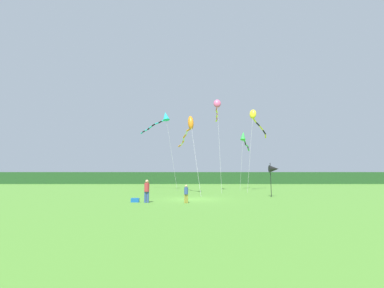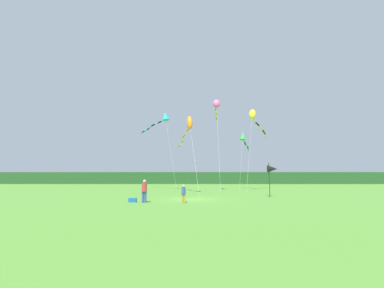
# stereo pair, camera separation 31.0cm
# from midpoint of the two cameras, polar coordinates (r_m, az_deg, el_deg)

# --- Properties ---
(ground_plane) EXTENTS (120.00, 120.00, 0.00)m
(ground_plane) POSITION_cam_midpoint_polar(r_m,az_deg,el_deg) (21.77, -0.34, -12.48)
(ground_plane) COLOR #4C842D
(distant_treeline) EXTENTS (108.00, 2.44, 3.08)m
(distant_treeline) POSITION_cam_midpoint_polar(r_m,az_deg,el_deg) (66.69, -0.29, -7.76)
(distant_treeline) COLOR #234C23
(distant_treeline) RESTS_ON ground
(person_adult) EXTENTS (0.37, 0.37, 1.68)m
(person_adult) POSITION_cam_midpoint_polar(r_m,az_deg,el_deg) (19.20, -11.01, -10.21)
(person_adult) COLOR #334C8C
(person_adult) RESTS_ON ground
(person_child) EXTENTS (0.29, 0.29, 1.32)m
(person_child) POSITION_cam_midpoint_polar(r_m,az_deg,el_deg) (18.63, -2.11, -11.06)
(person_child) COLOR olive
(person_child) RESTS_ON ground
(cooler_box) EXTENTS (0.59, 0.31, 0.31)m
(cooler_box) POSITION_cam_midpoint_polar(r_m,az_deg,el_deg) (19.73, -13.56, -12.35)
(cooler_box) COLOR #1959B2
(cooler_box) RESTS_ON ground
(banner_flag_pole) EXTENTS (0.90, 0.70, 3.23)m
(banner_flag_pole) POSITION_cam_midpoint_polar(r_m,az_deg,el_deg) (25.20, 17.56, -5.49)
(banner_flag_pole) COLOR black
(banner_flag_pole) RESTS_ON ground
(kite_rainbow) EXTENTS (1.00, 8.72, 12.30)m
(kite_rainbow) POSITION_cam_midpoint_polar(r_m,az_deg,el_deg) (34.48, 5.24, 8.61)
(kite_rainbow) COLOR #B2B2B2
(kite_rainbow) RESTS_ON ground
(kite_green) EXTENTS (3.11, 7.05, 8.85)m
(kite_green) POSITION_cam_midpoint_polar(r_m,az_deg,el_deg) (39.39, 11.25, 1.37)
(kite_green) COLOR #B2B2B2
(kite_green) RESTS_ON ground
(kite_cyan) EXTENTS (6.57, 6.51, 11.61)m
(kite_cyan) POSITION_cam_midpoint_polar(r_m,az_deg,el_deg) (38.02, -7.06, 5.89)
(kite_cyan) COLOR #B2B2B2
(kite_cyan) RESTS_ON ground
(kite_yellow) EXTENTS (5.20, 8.99, 11.15)m
(kite_yellow) POSITION_cam_midpoint_polar(r_m,az_deg,el_deg) (36.24, 13.68, 5.72)
(kite_yellow) COLOR #B2B2B2
(kite_yellow) RESTS_ON ground
(kite_orange) EXTENTS (2.84, 10.29, 9.07)m
(kite_orange) POSITION_cam_midpoint_polar(r_m,az_deg,el_deg) (29.67, -1.21, 4.00)
(kite_orange) COLOR #B2B2B2
(kite_orange) RESTS_ON ground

